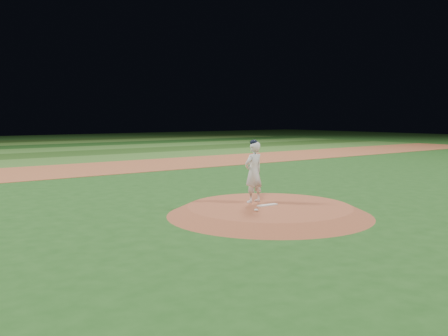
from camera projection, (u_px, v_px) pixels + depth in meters
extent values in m
plane|color=#1E4E19|center=(269.00, 215.00, 13.40)|extent=(120.00, 120.00, 0.00)
cube|color=#A25532|center=(76.00, 170.00, 24.46)|extent=(70.00, 6.00, 0.02)
cube|color=#396825|center=(40.00, 162.00, 28.80)|extent=(70.00, 5.00, 0.02)
cube|color=#224616|center=(16.00, 156.00, 32.75)|extent=(70.00, 5.00, 0.02)
cone|color=#A15032|center=(269.00, 210.00, 13.38)|extent=(5.50, 5.50, 0.25)
cube|color=silver|center=(267.00, 205.00, 13.38)|extent=(0.61, 0.20, 0.03)
ellipsoid|color=silver|center=(256.00, 210.00, 12.59)|extent=(0.11, 0.11, 0.06)
imported|color=silver|center=(254.00, 172.00, 13.79)|extent=(0.66, 0.47, 1.69)
ellipsoid|color=black|center=(254.00, 142.00, 13.70)|extent=(0.22, 0.22, 0.15)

